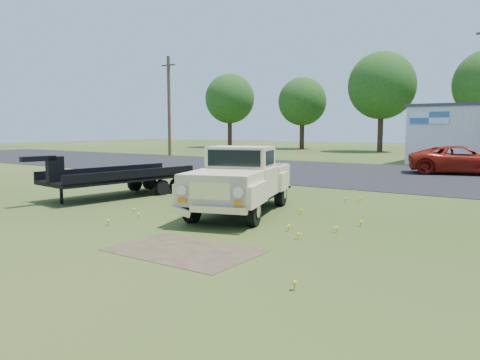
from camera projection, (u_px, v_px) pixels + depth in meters
name	position (u px, v px, depth m)	size (l,w,h in m)	color
ground	(215.00, 219.00, 12.94)	(140.00, 140.00, 0.00)	#294315
asphalt_lot	(383.00, 175.00, 25.27)	(90.00, 14.00, 0.02)	black
dirt_patch_a	(184.00, 250.00, 9.64)	(3.00, 2.00, 0.01)	#463325
dirt_patch_b	(229.00, 198.00, 16.94)	(2.20, 1.60, 0.01)	#463325
utility_pole_west	(169.00, 105.00, 42.81)	(1.60, 0.30, 9.00)	#453320
treeline_a	(230.00, 99.00, 60.77)	(6.40, 6.40, 9.52)	#392319
treeline_b	(302.00, 102.00, 56.07)	(5.76, 5.76, 8.57)	#392319
treeline_c	(382.00, 86.00, 49.10)	(7.04, 7.04, 10.47)	#392319
vintage_pickup_truck	(241.00, 180.00, 13.76)	(2.13, 5.47, 1.99)	beige
flatbed_trailer	(119.00, 174.00, 17.17)	(2.00, 5.99, 1.63)	black
red_pickup	(462.00, 160.00, 25.48)	(2.53, 5.50, 1.53)	maroon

